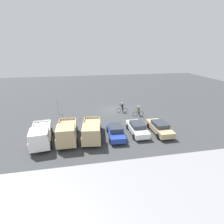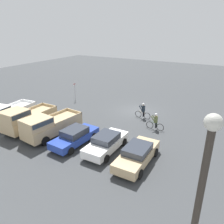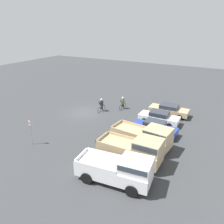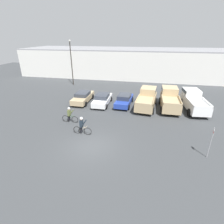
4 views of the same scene
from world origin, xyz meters
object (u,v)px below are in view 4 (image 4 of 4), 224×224
(sedan_2, at_px, (124,100))
(cyclist_1, at_px, (70,115))
(fire_lane_sign, at_px, (211,140))
(sedan_0, at_px, (83,97))
(lamppost, at_px, (71,60))
(pickup_truck_1, at_px, (170,99))
(sedan_1, at_px, (102,99))
(pickup_truck_0, at_px, (147,98))
(cyclist_0, at_px, (82,125))
(pickup_truck_2, at_px, (193,100))

(sedan_2, height_order, cyclist_1, cyclist_1)
(fire_lane_sign, bearing_deg, sedan_2, 128.89)
(sedan_0, distance_m, lamppost, 10.23)
(pickup_truck_1, bearing_deg, sedan_0, -178.79)
(sedan_0, height_order, cyclist_1, cyclist_1)
(sedan_2, distance_m, pickup_truck_1, 5.63)
(sedan_0, height_order, sedan_1, sedan_1)
(sedan_1, xyz_separation_m, fire_lane_sign, (10.33, -8.93, 0.81))
(sedan_0, relative_size, cyclist_1, 2.65)
(pickup_truck_0, xyz_separation_m, cyclist_0, (-5.60, -8.11, -0.24))
(sedan_1, distance_m, pickup_truck_0, 5.69)
(pickup_truck_0, relative_size, cyclist_0, 3.22)
(cyclist_0, xyz_separation_m, fire_lane_sign, (10.28, -1.33, 0.64))
(sedan_1, bearing_deg, pickup_truck_2, 3.34)
(pickup_truck_1, relative_size, lamppost, 0.68)
(fire_lane_sign, bearing_deg, cyclist_0, 172.62)
(sedan_2, xyz_separation_m, cyclist_0, (-2.75, -8.00, 0.17))
(sedan_1, distance_m, cyclist_0, 7.60)
(sedan_2, bearing_deg, pickup_truck_1, 1.93)
(sedan_0, bearing_deg, pickup_truck_2, 1.21)
(sedan_1, bearing_deg, cyclist_0, -89.65)
(fire_lane_sign, bearing_deg, lamppost, 135.91)
(sedan_1, distance_m, lamppost, 12.08)
(pickup_truck_2, bearing_deg, sedan_0, -178.79)
(sedan_2, bearing_deg, lamppost, 142.25)
(cyclist_1, bearing_deg, sedan_0, 97.24)
(sedan_0, xyz_separation_m, sedan_2, (5.60, 0.05, -0.01))
(cyclist_1, bearing_deg, sedan_1, 69.90)
(pickup_truck_0, bearing_deg, pickup_truck_2, 1.44)
(sedan_2, relative_size, pickup_truck_0, 0.81)
(sedan_0, distance_m, pickup_truck_0, 8.46)
(cyclist_1, bearing_deg, sedan_2, 51.04)
(cyclist_1, bearing_deg, pickup_truck_1, 30.62)
(pickup_truck_0, distance_m, lamppost, 15.92)
(pickup_truck_0, bearing_deg, sedan_2, -177.83)
(sedan_2, xyz_separation_m, cyclist_1, (-4.84, -5.99, 0.16))
(sedan_0, height_order, pickup_truck_2, pickup_truck_2)
(sedan_0, xyz_separation_m, pickup_truck_2, (13.95, 0.29, 0.43))
(sedan_1, xyz_separation_m, lamppost, (-7.70, 8.53, 3.72))
(pickup_truck_1, distance_m, lamppost, 18.23)
(cyclist_0, bearing_deg, sedan_1, 90.35)
(pickup_truck_2, relative_size, cyclist_1, 3.11)
(fire_lane_sign, bearing_deg, cyclist_1, 164.90)
(pickup_truck_2, relative_size, cyclist_0, 3.14)
(sedan_2, distance_m, cyclist_0, 8.46)
(pickup_truck_0, height_order, cyclist_0, pickup_truck_0)
(lamppost, bearing_deg, sedan_1, -47.94)
(sedan_1, distance_m, sedan_2, 2.83)
(sedan_1, bearing_deg, lamppost, 132.06)
(sedan_0, distance_m, sedan_2, 5.60)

